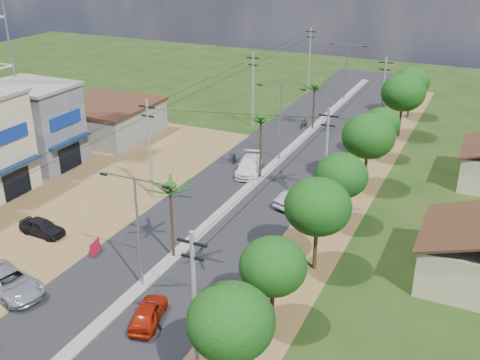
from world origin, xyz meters
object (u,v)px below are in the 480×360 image
object	(u,v)px
car_parked_dark	(42,227)
moto_rider_east	(194,321)
car_white_far	(249,166)
roadside_sign	(95,248)
car_silver_mid	(294,199)
car_parked_silver	(9,283)
car_red_near	(148,313)

from	to	relation	value
car_parked_dark	moto_rider_east	distance (m)	17.00
car_white_far	roadside_sign	bearing A→B (deg)	-117.30
car_silver_mid	roadside_sign	size ratio (longest dim) A/B	3.02
moto_rider_east	car_parked_silver	bearing A→B (deg)	9.88
car_red_near	car_parked_silver	world-z (taller)	car_parked_silver
car_white_far	roadside_sign	distance (m)	19.15
car_white_far	car_parked_dark	world-z (taller)	car_white_far
car_red_near	car_white_far	size ratio (longest dim) A/B	0.75
car_red_near	roadside_sign	world-z (taller)	car_red_near
car_silver_mid	car_parked_dark	bearing A→B (deg)	58.42
car_parked_silver	car_red_near	bearing A→B (deg)	-69.75
car_silver_mid	car_parked_silver	size ratio (longest dim) A/B	0.74
car_red_near	car_silver_mid	world-z (taller)	car_silver_mid
car_silver_mid	car_parked_silver	world-z (taller)	car_parked_silver
roadside_sign	moto_rider_east	bearing A→B (deg)	-32.61
car_white_far	car_parked_dark	bearing A→B (deg)	-133.18
car_silver_mid	roadside_sign	bearing A→B (deg)	71.84
car_parked_silver	car_silver_mid	bearing A→B (deg)	-18.99
car_white_far	car_red_near	bearing A→B (deg)	-95.77
car_silver_mid	car_white_far	size ratio (longest dim) A/B	0.78
roadside_sign	car_white_far	bearing A→B (deg)	66.72
roadside_sign	car_parked_silver	bearing A→B (deg)	-118.88
car_white_far	moto_rider_east	distance (m)	23.88
car_parked_silver	roadside_sign	distance (m)	6.60
car_silver_mid	car_white_far	distance (m)	8.16
car_red_near	car_white_far	xyz separation A→B (m)	(-3.96, 23.72, 0.10)
roadside_sign	car_parked_dark	bearing A→B (deg)	162.58
car_white_far	roadside_sign	xyz separation A→B (m)	(-4.00, -18.72, -0.20)
car_red_near	moto_rider_east	size ratio (longest dim) A/B	2.61
car_red_near	car_parked_dark	size ratio (longest dim) A/B	1.02
car_red_near	car_white_far	bearing A→B (deg)	-96.63
car_silver_mid	moto_rider_east	distance (m)	17.99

